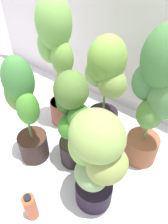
% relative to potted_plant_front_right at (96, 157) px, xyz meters
% --- Properties ---
extents(ground_plane, '(8.00, 8.00, 0.00)m').
position_rel_potted_plant_front_right_xyz_m(ground_plane, '(-0.27, 0.08, -0.44)').
color(ground_plane, silver).
rests_on(ground_plane, ground).
extents(potted_plant_front_right, '(0.44, 0.36, 0.74)m').
position_rel_potted_plant_front_right_xyz_m(potted_plant_front_right, '(0.00, 0.00, 0.00)').
color(potted_plant_front_right, black).
rests_on(potted_plant_front_right, ground).
extents(potted_plant_back_left, '(0.38, 0.27, 1.05)m').
position_rel_potted_plant_front_right_xyz_m(potted_plant_back_left, '(-0.64, 0.44, 0.21)').
color(potted_plant_back_left, '#98523E').
rests_on(potted_plant_back_left, ground).
extents(potted_plant_back_center, '(0.41, 0.36, 0.83)m').
position_rel_potted_plant_front_right_xyz_m(potted_plant_back_center, '(-0.30, 0.56, 0.04)').
color(potted_plant_back_center, black).
rests_on(potted_plant_back_center, ground).
extents(potted_plant_front_left, '(0.31, 0.24, 0.84)m').
position_rel_potted_plant_front_right_xyz_m(potted_plant_front_left, '(-0.56, 0.02, -0.00)').
color(potted_plant_front_left, '#332421').
rests_on(potted_plant_front_left, ground).
extents(potted_plant_center, '(0.33, 0.30, 0.76)m').
position_rel_potted_plant_front_right_xyz_m(potted_plant_center, '(-0.28, 0.16, -0.02)').
color(potted_plant_center, black).
rests_on(potted_plant_center, ground).
extents(potted_plant_back_right, '(0.39, 0.34, 1.02)m').
position_rel_potted_plant_front_right_xyz_m(potted_plant_back_right, '(0.09, 0.47, 0.15)').
color(potted_plant_back_right, '#955335').
rests_on(potted_plant_back_right, ground).
extents(nutrient_bottle, '(0.08, 0.08, 0.23)m').
position_rel_potted_plant_front_right_xyz_m(nutrient_bottle, '(-0.24, -0.31, -0.34)').
color(nutrient_bottle, '#BB532F').
rests_on(nutrient_bottle, ground).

